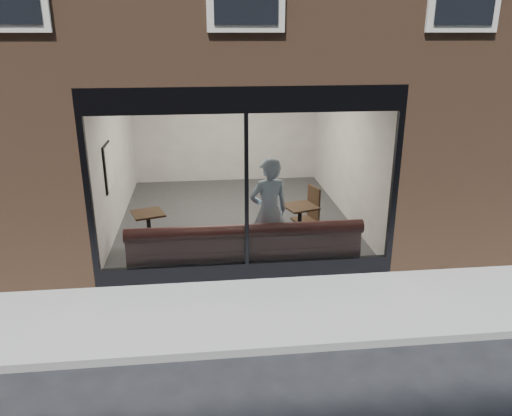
{
  "coord_description": "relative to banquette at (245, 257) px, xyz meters",
  "views": [
    {
      "loc": [
        -0.7,
        -5.49,
        3.97
      ],
      "look_at": [
        0.19,
        2.4,
        1.14
      ],
      "focal_mm": 35.0,
      "sensor_mm": 36.0,
      "label": 1
    }
  ],
  "objects": [
    {
      "name": "host_building_pier_right",
      "position": [
        3.75,
        5.55,
        1.38
      ],
      "size": [
        2.5,
        12.0,
        3.2
      ],
      "primitive_type": "cube",
      "color": "brown",
      "rests_on": "ground"
    },
    {
      "name": "host_building_pier_left",
      "position": [
        -3.75,
        5.55,
        1.38
      ],
      "size": [
        2.5,
        12.0,
        3.2
      ],
      "primitive_type": "cube",
      "color": "brown",
      "rests_on": "ground"
    },
    {
      "name": "person",
      "position": [
        0.44,
        0.19,
        0.75
      ],
      "size": [
        0.8,
        0.62,
        1.95
      ],
      "primitive_type": "imported",
      "rotation": [
        0.0,
        0.0,
        3.38
      ],
      "color": "#9DBAD5",
      "rests_on": "cafe_floor"
    },
    {
      "name": "cafe_ceiling",
      "position": [
        0.0,
        2.55,
        2.97
      ],
      "size": [
        6.0,
        6.0,
        0.0
      ],
      "primitive_type": "plane",
      "rotation": [
        3.14,
        0.0,
        0.0
      ],
      "color": "white",
      "rests_on": "host_building_upper"
    },
    {
      "name": "sidewalk_near",
      "position": [
        0.0,
        -1.45,
        -0.22
      ],
      "size": [
        40.0,
        2.0,
        0.01
      ],
      "primitive_type": "cube",
      "color": "gray",
      "rests_on": "ground"
    },
    {
      "name": "cafe_floor",
      "position": [
        0.0,
        2.55,
        -0.21
      ],
      "size": [
        6.0,
        6.0,
        0.0
      ],
      "primitive_type": "plane",
      "color": "#2D2D30",
      "rests_on": "ground"
    },
    {
      "name": "cafe_wall_right",
      "position": [
        2.49,
        2.55,
        1.37
      ],
      "size": [
        0.0,
        6.0,
        6.0
      ],
      "primitive_type": "plane",
      "rotation": [
        1.57,
        0.0,
        -1.57
      ],
      "color": "beige",
      "rests_on": "ground"
    },
    {
      "name": "cafe_wall_back",
      "position": [
        0.0,
        5.54,
        1.37
      ],
      "size": [
        5.0,
        0.0,
        5.0
      ],
      "primitive_type": "plane",
      "rotation": [
        1.57,
        0.0,
        0.0
      ],
      "color": "beige",
      "rests_on": "ground"
    },
    {
      "name": "cafe_table_left",
      "position": [
        -1.73,
        1.0,
        0.52
      ],
      "size": [
        0.7,
        0.7,
        0.04
      ],
      "primitive_type": "cube",
      "rotation": [
        0.0,
        0.0,
        0.31
      ],
      "color": "black",
      "rests_on": "cafe_floor"
    },
    {
      "name": "storefront_mullion",
      "position": [
        0.0,
        -0.4,
        1.32
      ],
      "size": [
        0.06,
        0.1,
        2.5
      ],
      "primitive_type": "cube",
      "color": "black",
      "rests_on": "storefront_kick"
    },
    {
      "name": "storefront_kick",
      "position": [
        0.0,
        -0.4,
        -0.08
      ],
      "size": [
        5.0,
        0.1,
        0.3
      ],
      "primitive_type": "cube",
      "color": "black",
      "rests_on": "ground"
    },
    {
      "name": "banquette",
      "position": [
        0.0,
        0.0,
        0.0
      ],
      "size": [
        4.0,
        0.55,
        0.45
      ],
      "primitive_type": "cube",
      "color": "#371614",
      "rests_on": "cafe_floor"
    },
    {
      "name": "cafe_chair_right",
      "position": [
        1.41,
        1.61,
        0.01
      ],
      "size": [
        0.58,
        0.58,
        0.04
      ],
      "primitive_type": "cube",
      "rotation": [
        0.0,
        0.0,
        3.45
      ],
      "color": "black",
      "rests_on": "cafe_floor"
    },
    {
      "name": "cafe_wall_left",
      "position": [
        -2.49,
        2.55,
        1.37
      ],
      "size": [
        0.0,
        6.0,
        6.0
      ],
      "primitive_type": "plane",
      "rotation": [
        1.57,
        0.0,
        1.57
      ],
      "color": "beige",
      "rests_on": "ground"
    },
    {
      "name": "wall_poster",
      "position": [
        -2.45,
        1.49,
        1.3
      ],
      "size": [
        0.02,
        0.64,
        0.85
      ],
      "primitive_type": "cube",
      "color": "white",
      "rests_on": "cafe_wall_left"
    },
    {
      "name": "host_building_backfill",
      "position": [
        0.0,
        8.55,
        1.38
      ],
      "size": [
        5.0,
        6.0,
        3.2
      ],
      "primitive_type": "cube",
      "color": "brown",
      "rests_on": "ground"
    },
    {
      "name": "storefront_header",
      "position": [
        0.0,
        -0.4,
        2.77
      ],
      "size": [
        5.0,
        0.1,
        0.4
      ],
      "primitive_type": "cube",
      "color": "black",
      "rests_on": "host_building_upper"
    },
    {
      "name": "cafe_table_right",
      "position": [
        1.18,
        1.06,
        0.52
      ],
      "size": [
        0.73,
        0.73,
        0.04
      ],
      "primitive_type": "cube",
      "rotation": [
        0.0,
        0.0,
        0.32
      ],
      "color": "black",
      "rests_on": "cafe_floor"
    },
    {
      "name": "storefront_glass",
      "position": [
        0.0,
        -0.43,
        1.33
      ],
      "size": [
        4.8,
        0.0,
        4.8
      ],
      "primitive_type": "plane",
      "rotation": [
        1.57,
        0.0,
        0.0
      ],
      "color": "white",
      "rests_on": "storefront_kick"
    },
    {
      "name": "ground",
      "position": [
        0.0,
        -2.45,
        -0.23
      ],
      "size": [
        120.0,
        120.0,
        0.0
      ],
      "primitive_type": "plane",
      "color": "black",
      "rests_on": "ground"
    },
    {
      "name": "kerb_near",
      "position": [
        0.0,
        -2.5,
        -0.17
      ],
      "size": [
        40.0,
        0.1,
        0.12
      ],
      "primitive_type": "cube",
      "color": "gray",
      "rests_on": "ground"
    }
  ]
}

